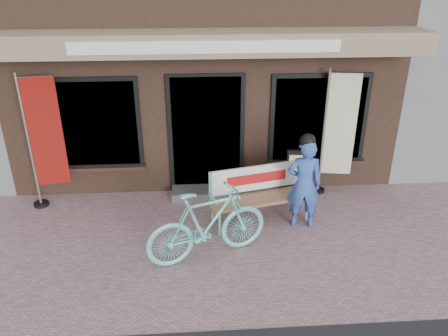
{
  "coord_description": "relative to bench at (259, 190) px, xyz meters",
  "views": [
    {
      "loc": [
        -0.17,
        -5.27,
        3.85
      ],
      "look_at": [
        0.23,
        0.7,
        1.05
      ],
      "focal_mm": 35.0,
      "sensor_mm": 36.0,
      "label": 1
    }
  ],
  "objects": [
    {
      "name": "ground",
      "position": [
        -0.8,
        -0.91,
        -0.54
      ],
      "size": [
        70.0,
        70.0,
        0.0
      ],
      "primitive_type": "plane",
      "color": "#A37D82",
      "rests_on": "ground"
    },
    {
      "name": "bench",
      "position": [
        0.0,
        0.0,
        0.0
      ],
      "size": [
        1.74,
        0.82,
        0.92
      ],
      "rotation": [
        0.0,
        0.0,
        0.24
      ],
      "color": "#69CDC6",
      "rests_on": "ground"
    },
    {
      "name": "nobori_red",
      "position": [
        -3.51,
        0.74,
        0.67
      ],
      "size": [
        0.7,
        0.3,
        2.34
      ],
      "rotation": [
        0.0,
        0.0,
        0.18
      ],
      "color": "gray",
      "rests_on": "ground"
    },
    {
      "name": "menu_stand",
      "position": [
        0.82,
        0.74,
        -0.07
      ],
      "size": [
        0.46,
        0.14,
        0.9
      ],
      "rotation": [
        0.0,
        0.0,
        -0.1
      ],
      "color": "black",
      "rests_on": "ground"
    },
    {
      "name": "person",
      "position": [
        0.67,
        -0.24,
        0.24
      ],
      "size": [
        0.58,
        0.41,
        1.58
      ],
      "rotation": [
        0.0,
        0.0,
        -0.11
      ],
      "color": "#3355B0",
      "rests_on": "ground"
    },
    {
      "name": "bicycle",
      "position": [
        -0.86,
        -0.98,
        0.01
      ],
      "size": [
        1.88,
        1.1,
        1.09
      ],
      "primitive_type": "imported",
      "rotation": [
        0.0,
        0.0,
        1.92
      ],
      "color": "#69CDC6",
      "rests_on": "ground"
    },
    {
      "name": "nobori_cream",
      "position": [
        1.48,
        0.84,
        0.65
      ],
      "size": [
        0.68,
        0.28,
        2.3
      ],
      "rotation": [
        0.0,
        0.0,
        -0.14
      ],
      "color": "gray",
      "rests_on": "ground"
    },
    {
      "name": "storefront",
      "position": [
        -0.8,
        4.05,
        2.45
      ],
      "size": [
        7.0,
        6.77,
        6.0
      ],
      "color": "black",
      "rests_on": "ground"
    }
  ]
}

